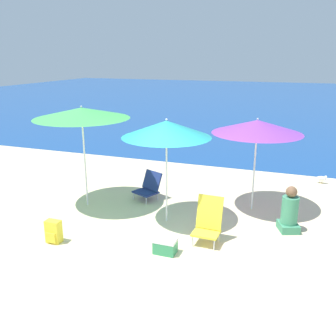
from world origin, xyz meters
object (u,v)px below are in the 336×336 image
at_px(beach_chair_yellow, 208,221).
at_px(cooler_box, 165,246).
at_px(beach_umbrella_teal, 167,129).
at_px(person_seated_near, 289,213).
at_px(seagull, 322,178).
at_px(beach_umbrella_green, 82,113).
at_px(beach_umbrella_purple, 257,127).
at_px(beach_chair_navy, 149,186).
at_px(backpack_yellow, 54,232).

xyz_separation_m(beach_chair_yellow, cooler_box, (-0.59, -0.67, -0.27)).
xyz_separation_m(beach_umbrella_teal, beach_chair_yellow, (1.02, -0.58, -1.53)).
height_order(person_seated_near, seagull, person_seated_near).
relative_size(beach_umbrella_teal, beach_umbrella_green, 0.94).
xyz_separation_m(beach_umbrella_green, seagull, (5.11, 3.48, -1.98)).
bearing_deg(beach_umbrella_teal, beach_umbrella_green, 174.65).
xyz_separation_m(beach_umbrella_purple, beach_chair_yellow, (-0.56, -1.83, -1.46)).
relative_size(beach_umbrella_purple, beach_chair_navy, 2.92).
bearing_deg(backpack_yellow, cooler_box, 9.06).
height_order(beach_umbrella_purple, cooler_box, beach_umbrella_purple).
xyz_separation_m(beach_umbrella_teal, backpack_yellow, (-1.63, -1.58, -1.73)).
relative_size(beach_umbrella_teal, beach_chair_navy, 3.06).
bearing_deg(backpack_yellow, beach_umbrella_teal, 44.08).
xyz_separation_m(beach_umbrella_teal, cooler_box, (0.43, -1.25, -1.80)).
height_order(beach_umbrella_green, beach_chair_yellow, beach_umbrella_green).
relative_size(beach_umbrella_teal, seagull, 7.98).
bearing_deg(beach_chair_yellow, beach_umbrella_green, 167.58).
relative_size(beach_chair_navy, cooler_box, 1.79).
distance_m(beach_chair_yellow, beach_chair_navy, 2.47).
relative_size(beach_umbrella_teal, backpack_yellow, 5.03).
distance_m(beach_umbrella_green, person_seated_near, 4.75).
height_order(person_seated_near, cooler_box, person_seated_near).
height_order(beach_chair_navy, cooler_box, beach_chair_navy).
bearing_deg(beach_umbrella_teal, cooler_box, -70.93).
distance_m(beach_umbrella_green, backpack_yellow, 2.63).
bearing_deg(beach_umbrella_teal, beach_umbrella_purple, 38.47).
distance_m(beach_chair_navy, person_seated_near, 3.30).
bearing_deg(beach_umbrella_green, beach_umbrella_purple, 16.55).
height_order(beach_umbrella_green, seagull, beach_umbrella_green).
bearing_deg(cooler_box, beach_chair_navy, 118.92).
bearing_deg(seagull, backpack_yellow, -132.08).
distance_m(beach_umbrella_purple, beach_chair_navy, 2.88).
xyz_separation_m(beach_umbrella_green, person_seated_near, (4.41, 0.20, -1.74)).
xyz_separation_m(beach_umbrella_green, cooler_box, (2.44, -1.44, -1.98)).
bearing_deg(seagull, person_seated_near, -102.09).
bearing_deg(beach_chair_yellow, person_seated_near, 36.71).
relative_size(beach_chair_yellow, cooler_box, 2.17).
distance_m(beach_umbrella_teal, beach_umbrella_green, 2.03).
bearing_deg(beach_chair_navy, beach_umbrella_teal, -27.35).
bearing_deg(beach_umbrella_purple, backpack_yellow, -138.56).
bearing_deg(seagull, beach_chair_yellow, -116.14).
relative_size(beach_umbrella_green, backpack_yellow, 5.34).
bearing_deg(beach_umbrella_teal, backpack_yellow, -135.92).
bearing_deg(person_seated_near, beach_umbrella_teal, 168.04).
xyz_separation_m(beach_umbrella_purple, beach_umbrella_teal, (-1.58, -1.25, 0.07)).
bearing_deg(seagull, beach_chair_navy, -146.36).
relative_size(beach_umbrella_purple, backpack_yellow, 4.80).
bearing_deg(beach_chair_navy, beach_chair_yellow, -17.11).
bearing_deg(person_seated_near, cooler_box, -161.37).
relative_size(beach_chair_navy, person_seated_near, 0.76).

